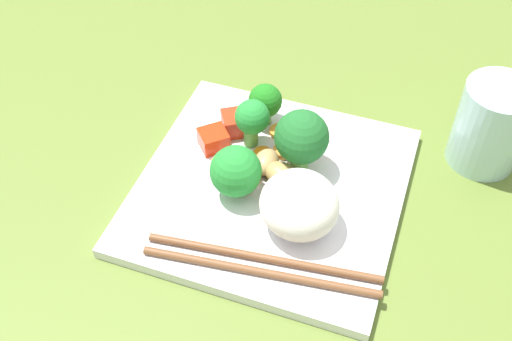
% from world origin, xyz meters
% --- Properties ---
extents(ground_plane, '(1.10, 1.10, 0.02)m').
position_xyz_m(ground_plane, '(0.00, 0.00, -0.01)').
color(ground_plane, olive).
extents(square_plate, '(0.28, 0.28, 0.01)m').
position_xyz_m(square_plate, '(0.00, 0.00, 0.01)').
color(square_plate, white).
rests_on(square_plate, ground_plane).
extents(rice_mound, '(0.11, 0.11, 0.06)m').
position_xyz_m(rice_mound, '(-0.04, 0.04, 0.04)').
color(rice_mound, white).
rests_on(rice_mound, square_plate).
extents(broccoli_floret_0, '(0.06, 0.06, 0.07)m').
position_xyz_m(broccoli_floret_0, '(-0.02, -0.03, 0.06)').
color(broccoli_floret_0, '#75B94F').
rests_on(broccoli_floret_0, square_plate).
extents(broccoli_floret_1, '(0.04, 0.04, 0.06)m').
position_xyz_m(broccoli_floret_1, '(0.04, -0.05, 0.05)').
color(broccoli_floret_1, '#58A048').
rests_on(broccoli_floret_1, square_plate).
extents(broccoli_floret_2, '(0.04, 0.04, 0.05)m').
position_xyz_m(broccoli_floret_2, '(0.03, -0.09, 0.04)').
color(broccoli_floret_2, '#77B15C').
rests_on(broccoli_floret_2, square_plate).
extents(broccoli_floret_3, '(0.05, 0.05, 0.06)m').
position_xyz_m(broccoli_floret_3, '(0.03, 0.02, 0.04)').
color(broccoli_floret_3, '#7DBC5F').
rests_on(broccoli_floret_3, square_plate).
extents(carrot_slice_0, '(0.04, 0.04, 0.01)m').
position_xyz_m(carrot_slice_0, '(-0.01, 0.01, 0.02)').
color(carrot_slice_0, orange).
rests_on(carrot_slice_0, square_plate).
extents(carrot_slice_1, '(0.02, 0.02, 0.00)m').
position_xyz_m(carrot_slice_1, '(0.02, -0.04, 0.02)').
color(carrot_slice_1, orange).
rests_on(carrot_slice_1, square_plate).
extents(carrot_slice_2, '(0.02, 0.02, 0.01)m').
position_xyz_m(carrot_slice_2, '(-0.00, -0.05, 0.02)').
color(carrot_slice_2, orange).
rests_on(carrot_slice_2, square_plate).
extents(carrot_slice_3, '(0.04, 0.04, 0.01)m').
position_xyz_m(carrot_slice_3, '(0.03, -0.01, 0.02)').
color(carrot_slice_3, orange).
rests_on(carrot_slice_3, square_plate).
extents(carrot_slice_4, '(0.03, 0.03, 0.01)m').
position_xyz_m(carrot_slice_4, '(0.01, -0.08, 0.02)').
color(carrot_slice_4, '#F09C36').
rests_on(carrot_slice_4, square_plate).
extents(pepper_chunk_0, '(0.03, 0.04, 0.02)m').
position_xyz_m(pepper_chunk_0, '(-0.02, -0.08, 0.02)').
color(pepper_chunk_0, red).
rests_on(pepper_chunk_0, square_plate).
extents(pepper_chunk_1, '(0.04, 0.04, 0.02)m').
position_xyz_m(pepper_chunk_1, '(0.06, -0.07, 0.02)').
color(pepper_chunk_1, red).
rests_on(pepper_chunk_1, square_plate).
extents(pepper_chunk_2, '(0.04, 0.04, 0.02)m').
position_xyz_m(pepper_chunk_2, '(0.08, -0.04, 0.02)').
color(pepper_chunk_2, red).
rests_on(pepper_chunk_2, square_plate).
extents(chicken_piece_0, '(0.03, 0.04, 0.02)m').
position_xyz_m(chicken_piece_0, '(0.01, -0.02, 0.02)').
color(chicken_piece_0, tan).
rests_on(chicken_piece_0, square_plate).
extents(chicken_piece_1, '(0.03, 0.03, 0.02)m').
position_xyz_m(chicken_piece_1, '(0.06, -0.01, 0.02)').
color(chicken_piece_1, tan).
rests_on(chicken_piece_1, square_plate).
extents(chicken_piece_2, '(0.04, 0.04, 0.02)m').
position_xyz_m(chicken_piece_2, '(-0.01, -0.01, 0.02)').
color(chicken_piece_2, tan).
rests_on(chicken_piece_2, square_plate).
extents(chopstick_pair, '(0.22, 0.04, 0.01)m').
position_xyz_m(chopstick_pair, '(-0.02, 0.10, 0.02)').
color(chopstick_pair, brown).
rests_on(chopstick_pair, square_plate).
extents(drinking_glass, '(0.08, 0.08, 0.10)m').
position_xyz_m(drinking_glass, '(-0.21, -0.12, 0.05)').
color(drinking_glass, '#ADD5D8').
rests_on(drinking_glass, ground_plane).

